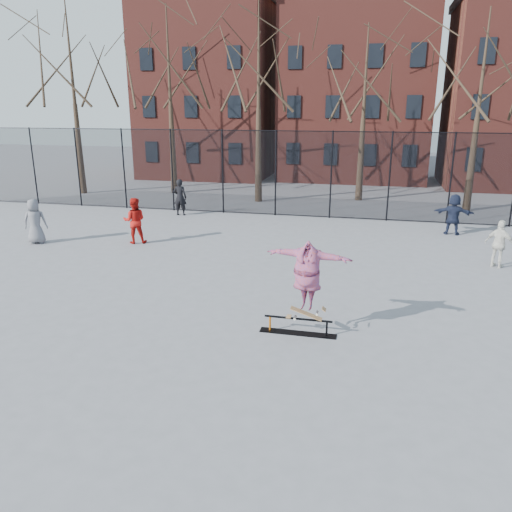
% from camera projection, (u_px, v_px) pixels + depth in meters
% --- Properties ---
extents(ground, '(100.00, 100.00, 0.00)m').
position_uv_depth(ground, '(227.00, 332.00, 11.60)').
color(ground, slate).
extents(skate_rail, '(1.78, 0.27, 0.39)m').
position_uv_depth(skate_rail, '(298.00, 327.00, 11.51)').
color(skate_rail, black).
rests_on(skate_rail, ground).
extents(skateboard, '(0.82, 0.19, 0.10)m').
position_uv_depth(skateboard, '(306.00, 317.00, 11.38)').
color(skateboard, olive).
rests_on(skateboard, skate_rail).
extents(skater, '(2.01, 0.80, 1.59)m').
position_uv_depth(skater, '(307.00, 282.00, 11.14)').
color(skater, '#6B3381').
rests_on(skater, skateboard).
extents(bystander_grey, '(0.99, 0.83, 1.72)m').
position_uv_depth(bystander_grey, '(35.00, 221.00, 18.90)').
color(bystander_grey, slate).
rests_on(bystander_grey, ground).
extents(bystander_black, '(0.66, 0.47, 1.73)m').
position_uv_depth(bystander_black, '(180.00, 197.00, 23.82)').
color(bystander_black, black).
rests_on(bystander_black, ground).
extents(bystander_red, '(1.03, 0.92, 1.74)m').
position_uv_depth(bystander_red, '(134.00, 221.00, 18.94)').
color(bystander_red, '#B0140F').
rests_on(bystander_red, ground).
extents(bystander_white, '(0.98, 0.81, 1.57)m').
position_uv_depth(bystander_white, '(500.00, 244.00, 16.05)').
color(bystander_white, silver).
rests_on(bystander_white, ground).
extents(bystander_navy, '(1.61, 0.74, 1.67)m').
position_uv_depth(bystander_navy, '(454.00, 214.00, 20.23)').
color(bystander_navy, '#1B2237').
rests_on(bystander_navy, ground).
extents(fence, '(34.03, 0.07, 4.00)m').
position_uv_depth(fence, '(305.00, 173.00, 23.13)').
color(fence, black).
rests_on(fence, ground).
extents(tree_row, '(33.66, 7.46, 10.67)m').
position_uv_depth(tree_row, '(314.00, 59.00, 25.52)').
color(tree_row, black).
rests_on(tree_row, ground).
extents(rowhouses, '(29.00, 7.00, 13.00)m').
position_uv_depth(rowhouses, '(343.00, 90.00, 33.93)').
color(rowhouses, maroon).
rests_on(rowhouses, ground).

